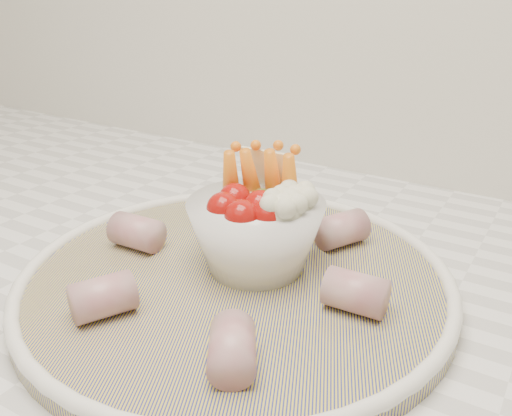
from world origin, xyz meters
The scene contains 3 objects.
serving_platter centered at (-0.11, 1.42, 0.93)m, with size 0.48×0.48×0.02m.
veggie_bowl centered at (-0.10, 1.44, 0.97)m, with size 0.12×0.12×0.10m.
cured_meat_rolls centered at (-0.11, 1.42, 0.95)m, with size 0.26×0.26×0.03m.
Camera 1 is at (0.12, 1.07, 1.18)m, focal length 40.00 mm.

